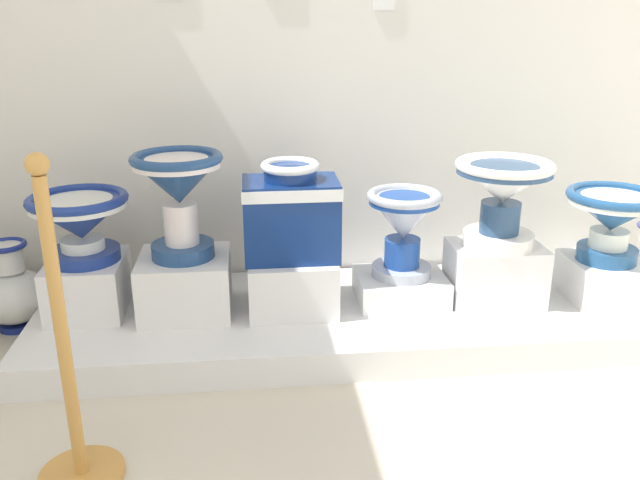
# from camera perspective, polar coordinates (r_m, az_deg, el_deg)

# --- Properties ---
(display_platform) EXTENTS (2.72, 0.87, 0.13)m
(display_platform) POSITION_cam_1_polar(r_m,az_deg,el_deg) (2.96, 2.39, -6.82)
(display_platform) COLOR white
(display_platform) RESTS_ON ground_plane
(plinth_block_leftmost) EXTENTS (0.31, 0.36, 0.24)m
(plinth_block_leftmost) POSITION_cam_1_polar(r_m,az_deg,el_deg) (3.00, -19.52, -3.75)
(plinth_block_leftmost) COLOR white
(plinth_block_leftmost) RESTS_ON display_platform
(antique_toilet_leftmost) EXTENTS (0.41, 0.41, 0.29)m
(antique_toilet_leftmost) POSITION_cam_1_polar(r_m,az_deg,el_deg) (2.90, -20.18, 1.76)
(antique_toilet_leftmost) COLOR navy
(antique_toilet_leftmost) RESTS_ON plinth_block_leftmost
(plinth_block_central_ornate) EXTENTS (0.38, 0.36, 0.25)m
(plinth_block_central_ornate) POSITION_cam_1_polar(r_m,az_deg,el_deg) (2.88, -11.61, -3.76)
(plinth_block_central_ornate) COLOR white
(plinth_block_central_ornate) RESTS_ON display_platform
(antique_toilet_central_ornate) EXTENTS (0.37, 0.37, 0.44)m
(antique_toilet_central_ornate) POSITION_cam_1_polar(r_m,az_deg,el_deg) (2.75, -12.21, 4.55)
(antique_toilet_central_ornate) COLOR navy
(antique_toilet_central_ornate) RESTS_ON plinth_block_central_ornate
(plinth_block_tall_cobalt) EXTENTS (0.38, 0.37, 0.24)m
(plinth_block_tall_cobalt) POSITION_cam_1_polar(r_m,az_deg,el_deg) (2.87, -2.46, -3.62)
(plinth_block_tall_cobalt) COLOR white
(plinth_block_tall_cobalt) RESTS_ON display_platform
(antique_toilet_tall_cobalt) EXTENTS (0.41, 0.28, 0.42)m
(antique_toilet_tall_cobalt) POSITION_cam_1_polar(r_m,az_deg,el_deg) (2.76, -2.56, 2.62)
(antique_toilet_tall_cobalt) COLOR navy
(antique_toilet_tall_cobalt) RESTS_ON plinth_block_tall_cobalt
(plinth_block_slender_white) EXTENTS (0.39, 0.32, 0.12)m
(plinth_block_slender_white) POSITION_cam_1_polar(r_m,az_deg,el_deg) (2.98, 7.02, -4.08)
(plinth_block_slender_white) COLOR white
(plinth_block_slender_white) RESTS_ON display_platform
(antique_toilet_slender_white) EXTENTS (0.33, 0.33, 0.39)m
(antique_toilet_slender_white) POSITION_cam_1_polar(r_m,az_deg,el_deg) (2.87, 7.26, 1.59)
(antique_toilet_slender_white) COLOR #B4BBCD
(antique_toilet_slender_white) RESTS_ON plinth_block_slender_white
(plinth_block_broad_patterned) EXTENTS (0.40, 0.28, 0.27)m
(plinth_block_broad_patterned) POSITION_cam_1_polar(r_m,az_deg,el_deg) (3.02, 14.94, -2.83)
(plinth_block_broad_patterned) COLOR white
(plinth_block_broad_patterned) RESTS_ON display_platform
(antique_toilet_broad_patterned) EXTENTS (0.42, 0.42, 0.38)m
(antique_toilet_broad_patterned) POSITION_cam_1_polar(r_m,az_deg,el_deg) (2.90, 15.60, 4.31)
(antique_toilet_broad_patterned) COLOR white
(antique_toilet_broad_patterned) RESTS_ON plinth_block_broad_patterned
(plinth_block_rightmost) EXTENTS (0.30, 0.34, 0.19)m
(plinth_block_rightmost) POSITION_cam_1_polar(r_m,az_deg,el_deg) (3.21, 23.34, -3.19)
(plinth_block_rightmost) COLOR white
(plinth_block_rightmost) RESTS_ON display_platform
(antique_toilet_rightmost) EXTENTS (0.41, 0.41, 0.32)m
(antique_toilet_rightmost) POSITION_cam_1_polar(r_m,az_deg,el_deg) (3.11, 24.09, 2.07)
(antique_toilet_rightmost) COLOR #225185
(antique_toilet_rightmost) RESTS_ON plinth_block_rightmost
(decorative_vase_corner) EXTENTS (0.30, 0.30, 0.41)m
(decorative_vase_corner) POSITION_cam_1_polar(r_m,az_deg,el_deg) (3.26, -25.13, -4.16)
(decorative_vase_corner) COLOR navy
(decorative_vase_corner) RESTS_ON ground_plane
(stanchion_post_near_left) EXTENTS (0.26, 0.26, 1.02)m
(stanchion_post_near_left) POSITION_cam_1_polar(r_m,az_deg,el_deg) (2.12, -20.88, -12.34)
(stanchion_post_near_left) COLOR #C98E42
(stanchion_post_near_left) RESTS_ON ground_plane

